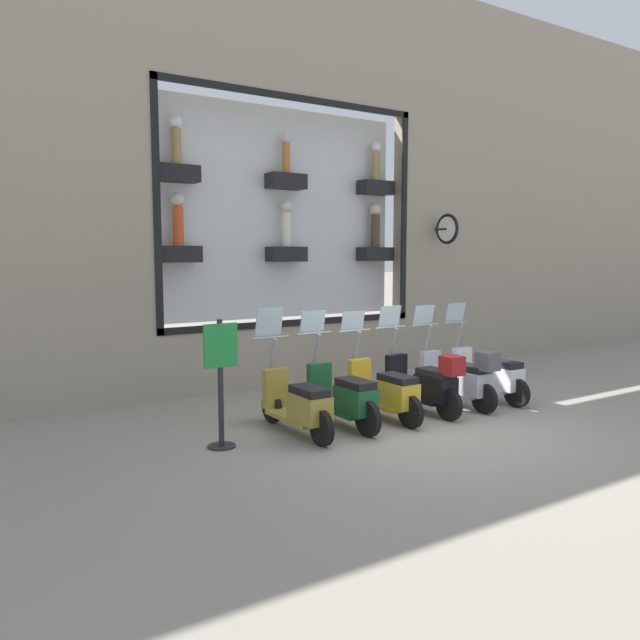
{
  "coord_description": "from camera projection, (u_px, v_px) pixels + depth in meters",
  "views": [
    {
      "loc": [
        -6.53,
        5.88,
        2.43
      ],
      "look_at": [
        1.96,
        0.39,
        1.36
      ],
      "focal_mm": 35.0,
      "sensor_mm": 36.0,
      "label": 1
    }
  ],
  "objects": [
    {
      "name": "scooter_olive_5",
      "position": [
        299.0,
        404.0,
        8.37
      ],
      "size": [
        1.79,
        0.6,
        1.67
      ],
      "color": "black",
      "rests_on": "ground_plane"
    },
    {
      "name": "scooter_green_4",
      "position": [
        344.0,
        397.0,
        8.77
      ],
      "size": [
        1.8,
        0.6,
        1.59
      ],
      "color": "black",
      "rests_on": "ground_plane"
    },
    {
      "name": "scooter_black_2",
      "position": [
        426.0,
        384.0,
        9.51
      ],
      "size": [
        1.8,
        0.6,
        1.6
      ],
      "color": "black",
      "rests_on": "ground_plane"
    },
    {
      "name": "scooter_yellow_3",
      "position": [
        385.0,
        392.0,
        9.17
      ],
      "size": [
        1.79,
        0.61,
        1.55
      ],
      "color": "black",
      "rests_on": "ground_plane"
    },
    {
      "name": "scooter_white_0",
      "position": [
        490.0,
        376.0,
        10.37
      ],
      "size": [
        1.79,
        0.61,
        1.58
      ],
      "color": "black",
      "rests_on": "ground_plane"
    },
    {
      "name": "scooter_silver_1",
      "position": [
        461.0,
        379.0,
        9.91
      ],
      "size": [
        1.79,
        0.6,
        1.58
      ],
      "color": "black",
      "rests_on": "ground_plane"
    },
    {
      "name": "building_facade",
      "position": [
        290.0,
        170.0,
        11.48
      ],
      "size": [
        1.24,
        36.0,
        7.85
      ],
      "color": "gray",
      "rests_on": "ground_plane"
    },
    {
      "name": "ground_plane",
      "position": [
        418.0,
        425.0,
        8.88
      ],
      "size": [
        120.0,
        120.0,
        0.0
      ],
      "primitive_type": "plane",
      "color": "gray"
    },
    {
      "name": "shop_sign_post",
      "position": [
        221.0,
        379.0,
        7.79
      ],
      "size": [
        0.36,
        0.45,
        1.63
      ],
      "color": "#232326",
      "rests_on": "ground_plane"
    }
  ]
}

